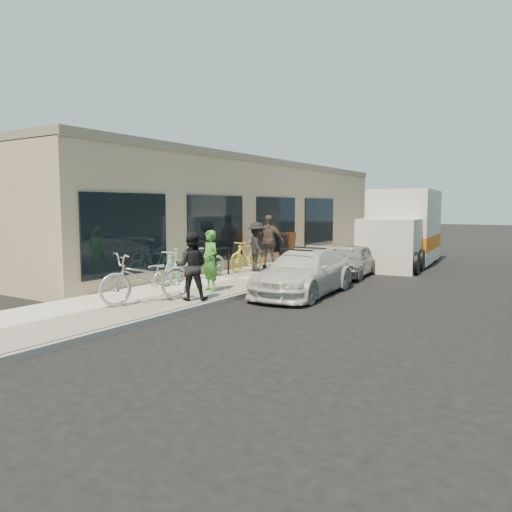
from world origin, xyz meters
The scene contains 17 objects.
ground centered at (0.00, 0.00, 0.00)m, with size 120.00×120.00×0.00m, color black.
sidewalk centered at (-2.00, 3.00, 0.07)m, with size 3.00×34.00×0.15m, color beige.
curb centered at (-0.45, 3.00, 0.07)m, with size 0.12×34.00×0.13m, color gray.
storefront centered at (-5.24, 7.99, 2.12)m, with size 3.60×20.00×4.22m.
bike_rack centered at (-2.78, 3.34, 0.69)m, with size 0.15×0.63×0.89m.
sandwich_board centered at (-3.33, 8.40, 0.73)m, with size 0.70×0.71×1.13m.
sedan_white centered at (0.62, 2.39, 0.60)m, with size 1.94×4.22×1.24m.
sedan_silver centered at (0.37, 6.31, 0.54)m, with size 1.28×3.17×1.08m, color gray.
moving_truck centered at (0.82, 10.62, 1.33)m, with size 2.86×6.27×2.99m.
tandem_bike centered at (-1.51, -1.27, 0.73)m, with size 0.77×2.22×1.17m, color silver.
woman_rider centered at (-1.27, 0.77, 0.94)m, with size 0.58×0.38×1.58m, color #3C882D.
man_standing centered at (-0.88, -0.44, 0.95)m, with size 0.78×0.60×1.60m, color black.
cruiser_bike_a centered at (-3.08, 1.37, 0.64)m, with size 0.46×1.63×0.98m, color #93DBC7.
cruiser_bike_b centered at (-2.94, 2.71, 0.64)m, with size 0.64×1.85×0.97m, color #93DBC7.
cruiser_bike_c centered at (-2.66, 4.60, 0.68)m, with size 0.50×1.77×1.06m, color yellow.
bystander_a centered at (-2.38, 4.78, 0.98)m, with size 1.08×0.62×1.67m, color black.
bystander_b centered at (-2.58, 5.85, 1.10)m, with size 1.11×0.46×1.89m, color #504039.
Camera 1 is at (6.61, -9.38, 2.35)m, focal length 35.00 mm.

